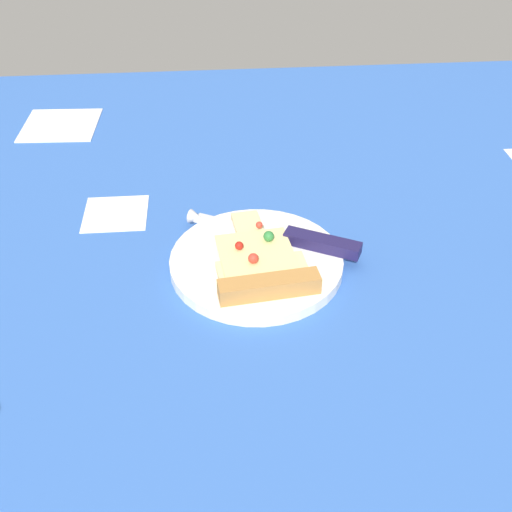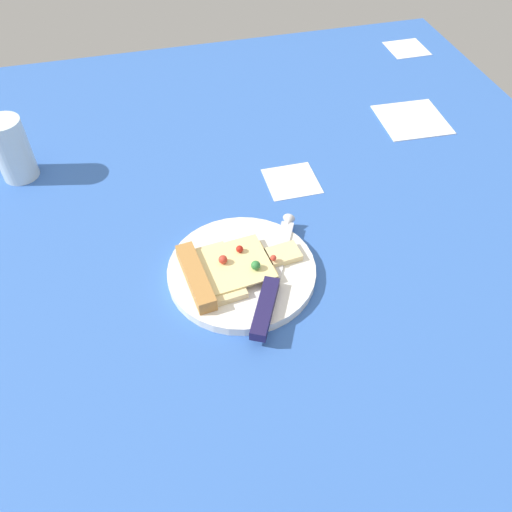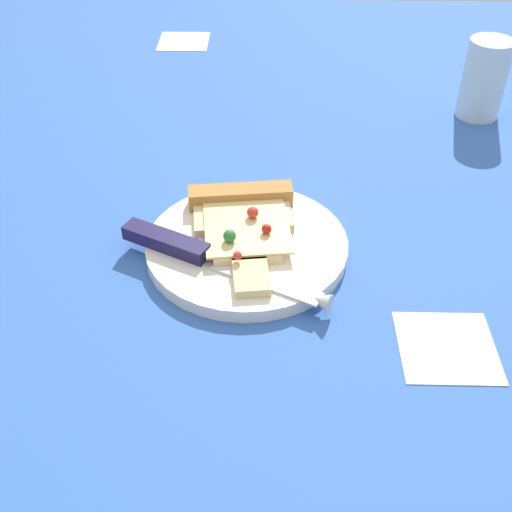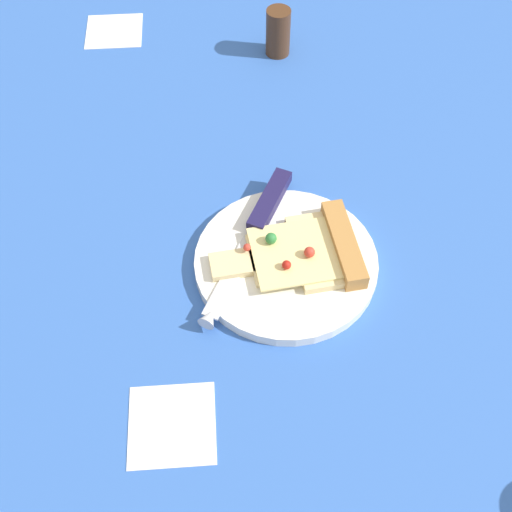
% 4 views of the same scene
% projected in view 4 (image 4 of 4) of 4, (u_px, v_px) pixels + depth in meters
% --- Properties ---
extents(ground_plane, '(1.51, 1.51, 0.03)m').
position_uv_depth(ground_plane, '(350.00, 269.00, 0.82)').
color(ground_plane, '#3360B7').
rests_on(ground_plane, ground).
extents(plate, '(0.22, 0.22, 0.02)m').
position_uv_depth(plate, '(286.00, 262.00, 0.80)').
color(plate, white).
rests_on(plate, ground_plane).
extents(pizza_slice, '(0.18, 0.12, 0.03)m').
position_uv_depth(pizza_slice, '(307.00, 251.00, 0.79)').
color(pizza_slice, beige).
rests_on(pizza_slice, plate).
extents(knife, '(0.13, 0.22, 0.02)m').
position_uv_depth(knife, '(256.00, 228.00, 0.81)').
color(knife, silver).
rests_on(knife, plate).
extents(pepper_shaker, '(0.04, 0.04, 0.07)m').
position_uv_depth(pepper_shaker, '(278.00, 32.00, 1.02)').
color(pepper_shaker, '#4C2D19').
rests_on(pepper_shaker, ground_plane).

